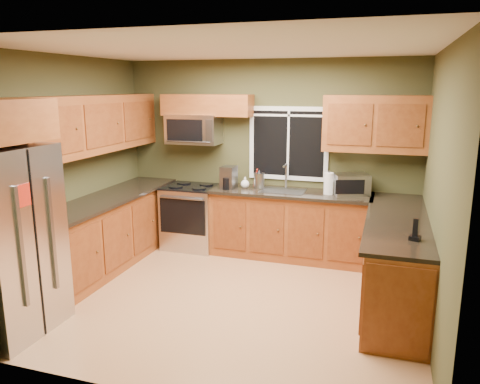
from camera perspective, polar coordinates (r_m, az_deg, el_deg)
The scene contains 27 objects.
floor at distance 5.41m, azimuth -1.67°, elevation -12.72°, with size 4.20×4.20×0.00m, color #B77E50.
ceiling at distance 4.90m, azimuth -1.89°, elevation 17.10°, with size 4.20×4.20×0.00m, color white.
back_wall at distance 6.69m, azimuth 3.39°, elevation 4.31°, with size 4.20×4.20×0.00m, color #403F21.
front_wall at distance 3.39m, azimuth -11.98°, elevation -4.27°, with size 4.20×4.20×0.00m, color #403F21.
left_wall at distance 6.01m, azimuth -21.02°, elevation 2.53°, with size 3.60×3.60×0.00m, color #403F21.
right_wall at distance 4.73m, azimuth 22.96°, elevation -0.19°, with size 3.60×3.60×0.00m, color #403F21.
window at distance 6.57m, azimuth 5.92°, elevation 5.91°, with size 1.12×0.03×1.02m.
base_cabinets_left at distance 6.42m, azimuth -15.65°, elevation -4.76°, with size 0.60×2.65×0.90m, color brown.
countertop_left at distance 6.28m, azimuth -15.71°, elevation -0.69°, with size 0.65×2.65×0.04m, color black.
base_cabinets_back at distance 6.51m, azimuth 6.17°, elevation -4.11°, with size 2.17×0.60×0.90m, color brown.
countertop_back at distance 6.36m, azimuth 6.23°, elevation -0.12°, with size 2.17×0.65×0.04m, color black.
base_cabinets_peninsula at distance 5.48m, azimuth 18.52°, elevation -7.96°, with size 0.60×2.52×0.90m.
countertop_peninsula at distance 5.35m, azimuth 18.61°, elevation -3.19°, with size 0.65×2.50×0.04m, color black.
upper_cabinets_left at distance 6.23m, azimuth -17.47°, elevation 7.86°, with size 0.33×2.65×0.72m, color brown.
upper_cabinets_back_left at distance 6.72m, azimuth -4.04°, elevation 10.52°, with size 1.30×0.33×0.30m, color brown.
upper_cabinets_back_right at distance 6.26m, azimuth 16.14°, elevation 7.97°, with size 1.30×0.33×0.72m, color brown.
refrigerator at distance 4.94m, azimuth -26.69°, elevation -5.46°, with size 0.74×0.90×1.80m.
range at distance 6.90m, azimuth -5.89°, elevation -2.96°, with size 0.76×0.69×0.94m.
microwave at distance 6.80m, azimuth -5.67°, elevation 7.63°, with size 0.76×0.41×0.42m.
sink at distance 6.39m, azimuth 5.26°, elevation 0.27°, with size 0.60×0.42×0.36m.
toaster_oven at distance 6.28m, azimuth 13.38°, elevation 0.90°, with size 0.52×0.47×0.27m.
coffee_maker at distance 6.49m, azimuth -1.41°, elevation 1.70°, with size 0.20×0.26×0.31m.
kettle at distance 6.49m, azimuth 2.34°, elevation 1.50°, with size 0.17×0.17×0.27m.
paper_towel_roll at distance 6.25m, azimuth 10.74°, elevation 1.03°, with size 0.16×0.16×0.32m.
soap_bottle_a at distance 6.53m, azimuth 2.10°, elevation 1.66°, with size 0.10×0.10×0.27m, color red.
soap_bottle_c at distance 6.54m, azimuth 0.62°, elevation 1.18°, with size 0.12×0.12×0.15m, color white.
cordless_phone at distance 4.62m, azimuth 20.58°, elevation -4.78°, with size 0.12×0.12×0.21m.
Camera 1 is at (1.64, -4.61, 2.33)m, focal length 35.00 mm.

